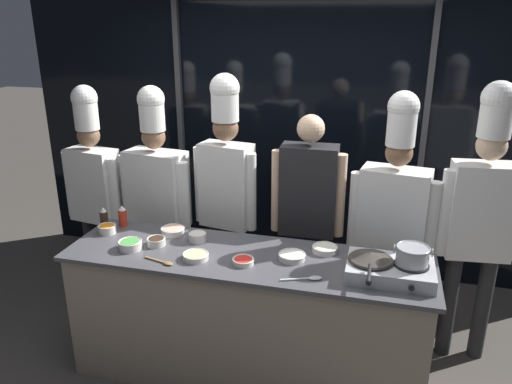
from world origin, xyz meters
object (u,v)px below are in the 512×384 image
(serving_spoon_slotted, at_px, (164,262))
(chef_sous, at_px, (157,191))
(frying_pan, at_px, (371,257))
(squeeze_bottle_soy, at_px, (104,218))
(prep_bowl_soy_glaze, at_px, (156,241))
(chef_head, at_px, (94,183))
(prep_bowl_scallions, at_px, (130,244))
(chef_pastry, at_px, (393,212))
(prep_bowl_bean_sprouts, at_px, (325,249))
(chef_line, at_px, (226,180))
(prep_bowl_bell_pepper, at_px, (243,261))
(person_guest, at_px, (308,205))
(prep_bowl_garlic, at_px, (198,236))
(prep_bowl_ginger, at_px, (196,256))
(serving_spoon_solid, at_px, (310,278))
(prep_bowl_rice, at_px, (292,256))
(stock_pot, at_px, (413,255))
(squeeze_bottle_chili, at_px, (123,216))
(prep_bowl_carrots, at_px, (107,228))
(prep_bowl_shrimp, at_px, (173,230))
(portable_stove, at_px, (390,270))
(chef_apprentice, at_px, (482,207))

(serving_spoon_slotted, xyz_separation_m, chef_sous, (-0.44, 0.86, 0.14))
(frying_pan, height_order, squeeze_bottle_soy, squeeze_bottle_soy)
(prep_bowl_soy_glaze, height_order, chef_head, chef_head)
(prep_bowl_scallions, distance_m, chef_pastry, 1.81)
(prep_bowl_bean_sprouts, xyz_separation_m, chef_line, (-0.83, 0.49, 0.24))
(prep_bowl_bell_pepper, relative_size, serving_spoon_slotted, 0.64)
(person_guest, relative_size, chef_pastry, 0.90)
(frying_pan, relative_size, person_guest, 0.27)
(prep_bowl_garlic, distance_m, prep_bowl_ginger, 0.27)
(squeeze_bottle_soy, relative_size, serving_spoon_solid, 0.63)
(prep_bowl_bean_sprouts, relative_size, prep_bowl_rice, 0.96)
(stock_pot, distance_m, prep_bowl_rice, 0.73)
(squeeze_bottle_soy, bearing_deg, person_guest, 17.99)
(chef_head, relative_size, person_guest, 1.08)
(prep_bowl_soy_glaze, bearing_deg, squeeze_bottle_chili, 147.43)
(stock_pot, bearing_deg, prep_bowl_ginger, -176.50)
(prep_bowl_carrots, relative_size, prep_bowl_shrimp, 0.77)
(portable_stove, distance_m, prep_bowl_soy_glaze, 1.52)
(prep_bowl_carrots, relative_size, prep_bowl_bell_pepper, 0.93)
(squeeze_bottle_chili, height_order, prep_bowl_bean_sprouts, squeeze_bottle_chili)
(squeeze_bottle_soy, relative_size, chef_sous, 0.08)
(chef_head, xyz_separation_m, person_guest, (1.78, 0.00, -0.02))
(prep_bowl_rice, height_order, chef_sous, chef_sous)
(prep_bowl_scallions, xyz_separation_m, chef_sous, (-0.14, 0.73, 0.11))
(squeeze_bottle_soy, relative_size, prep_bowl_bell_pepper, 1.10)
(chef_sous, bearing_deg, squeeze_bottle_soy, 72.98)
(serving_spoon_slotted, xyz_separation_m, chef_pastry, (1.37, 0.83, 0.15))
(prep_bowl_soy_glaze, relative_size, chef_sous, 0.07)
(prep_bowl_carrots, bearing_deg, person_guest, 22.29)
(prep_bowl_carrots, bearing_deg, prep_bowl_ginger, -16.31)
(person_guest, bearing_deg, stock_pot, 134.60)
(squeeze_bottle_soy, height_order, prep_bowl_garlic, squeeze_bottle_soy)
(portable_stove, relative_size, prep_bowl_bean_sprouts, 3.04)
(portable_stove, distance_m, prep_bowl_ginger, 1.20)
(prep_bowl_garlic, height_order, serving_spoon_slotted, prep_bowl_garlic)
(prep_bowl_ginger, relative_size, chef_pastry, 0.09)
(prep_bowl_garlic, bearing_deg, prep_bowl_scallions, -149.21)
(squeeze_bottle_chili, xyz_separation_m, chef_head, (-0.48, 0.41, 0.09))
(prep_bowl_ginger, bearing_deg, chef_pastry, 31.12)
(prep_bowl_bell_pepper, xyz_separation_m, serving_spoon_solid, (0.43, -0.09, -0.01))
(chef_sous, bearing_deg, prep_bowl_ginger, 138.02)
(frying_pan, height_order, prep_bowl_rice, frying_pan)
(stock_pot, relative_size, squeeze_bottle_chili, 1.37)
(frying_pan, bearing_deg, prep_bowl_shrimp, 169.73)
(prep_bowl_bean_sprouts, bearing_deg, prep_bowl_carrots, -176.65)
(person_guest, xyz_separation_m, chef_apprentice, (1.17, -0.05, 0.12))
(squeeze_bottle_soy, height_order, prep_bowl_bean_sprouts, squeeze_bottle_soy)
(prep_bowl_soy_glaze, distance_m, chef_head, 1.08)
(squeeze_bottle_soy, bearing_deg, chef_sous, 64.01)
(prep_bowl_soy_glaze, xyz_separation_m, serving_spoon_slotted, (0.16, -0.23, -0.02))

